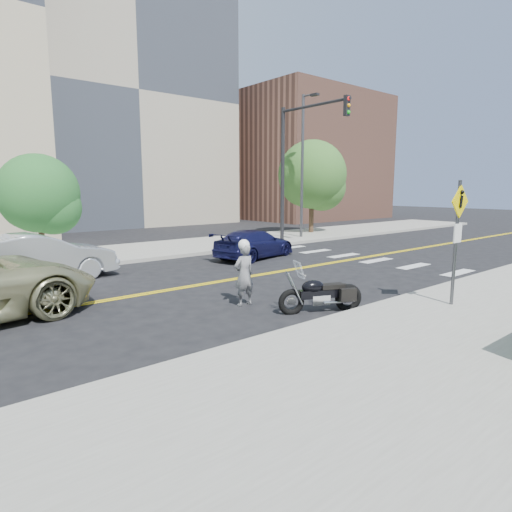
{
  "coord_description": "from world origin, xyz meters",
  "views": [
    {
      "loc": [
        -5.96,
        -11.08,
        2.96
      ],
      "look_at": [
        1.1,
        -2.53,
        1.2
      ],
      "focal_mm": 30.0,
      "sensor_mm": 36.0,
      "label": 1
    }
  ],
  "objects": [
    {
      "name": "building_right",
      "position": [
        26.0,
        20.0,
        6.0
      ],
      "size": [
        14.0,
        12.0,
        12.0
      ],
      "primitive_type": "cube",
      "color": "#8C5947",
      "rests_on": "ground_plane"
    },
    {
      "name": "tree_far_b",
      "position": [
        14.39,
        7.95,
        3.82
      ],
      "size": [
        4.34,
        4.34,
        6.0
      ],
      "rotation": [
        0.0,
        0.0,
        -0.04
      ],
      "color": "#382619",
      "rests_on": "ground"
    },
    {
      "name": "motorcyclist",
      "position": [
        0.55,
        -2.72,
        0.85
      ],
      "size": [
        0.59,
        0.39,
        1.7
      ],
      "rotation": [
        0.0,
        0.0,
        3.13
      ],
      "color": "#A0A0A5",
      "rests_on": "ground"
    },
    {
      "name": "sidewalk_near",
      "position": [
        0.0,
        -7.5,
        0.07
      ],
      "size": [
        60.0,
        5.0,
        0.15
      ],
      "primitive_type": "cube",
      "color": "#9E9B91",
      "rests_on": "ground_plane"
    },
    {
      "name": "traffic_light",
      "position": [
        10.0,
        5.08,
        4.67
      ],
      "size": [
        0.28,
        4.5,
        7.0
      ],
      "color": "black",
      "rests_on": "sidewalk_far"
    },
    {
      "name": "parked_car_blue",
      "position": [
        5.55,
        2.96,
        0.61
      ],
      "size": [
        4.48,
        2.65,
        1.22
      ],
      "primitive_type": "imported",
      "rotation": [
        0.0,
        0.0,
        1.81
      ],
      "color": "#191A4D",
      "rests_on": "ground"
    },
    {
      "name": "sidewalk_far",
      "position": [
        0.0,
        7.5,
        0.07
      ],
      "size": [
        60.0,
        5.0,
        0.15
      ],
      "primitive_type": "cube",
      "color": "#9E9B91",
      "rests_on": "ground_plane"
    },
    {
      "name": "building_mid",
      "position": [
        8.0,
        26.0,
        10.0
      ],
      "size": [
        18.0,
        14.0,
        20.0
      ],
      "primitive_type": "cube",
      "color": "#A39984",
      "rests_on": "ground_plane"
    },
    {
      "name": "tree_far_a",
      "position": [
        -1.64,
        7.98,
        2.75
      ],
      "size": [
        3.18,
        3.18,
        4.34
      ],
      "rotation": [
        0.0,
        0.0,
        0.41
      ],
      "color": "#382619",
      "rests_on": "ground"
    },
    {
      "name": "parked_car_silver",
      "position": [
        -2.77,
        3.67,
        0.78
      ],
      "size": [
        4.78,
        1.87,
        1.55
      ],
      "primitive_type": "imported",
      "rotation": [
        0.0,
        0.0,
        1.62
      ],
      "color": "silver",
      "rests_on": "ground"
    },
    {
      "name": "motorcycle",
      "position": [
        1.64,
        -4.35,
        0.63
      ],
      "size": [
        2.16,
        1.42,
        1.27
      ],
      "primitive_type": null,
      "rotation": [
        0.0,
        0.0,
        -0.42
      ],
      "color": "black",
      "rests_on": "ground"
    },
    {
      "name": "pedestrian_sign",
      "position": [
        4.2,
        -6.31,
        1.96
      ],
      "size": [
        0.78,
        0.08,
        3.0
      ],
      "color": "#4C4C51",
      "rests_on": "sidewalk_near"
    },
    {
      "name": "lamp_post",
      "position": [
        12.0,
        6.5,
        4.15
      ],
      "size": [
        0.16,
        0.16,
        8.0
      ],
      "primitive_type": "cylinder",
      "color": "#4C4C51",
      "rests_on": "sidewalk_far"
    },
    {
      "name": "ground_plane",
      "position": [
        0.0,
        0.0,
        0.0
      ],
      "size": [
        120.0,
        120.0,
        0.0
      ],
      "primitive_type": "plane",
      "color": "black",
      "rests_on": "ground"
    }
  ]
}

